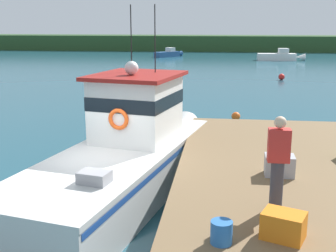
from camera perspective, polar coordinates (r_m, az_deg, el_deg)
name	(u,v)px	position (r m, az deg, el deg)	size (l,w,h in m)	color
ground_plane	(108,202)	(10.92, -7.98, -9.91)	(200.00, 200.00, 0.00)	#1E4C5B
dock	(311,169)	(10.39, 18.42, -5.39)	(6.00, 9.00, 1.20)	#4C3D2D
main_fishing_boat	(128,152)	(11.37, -5.34, -3.48)	(4.17, 9.96, 4.80)	silver
crate_single_by_cleat	(279,165)	(9.31, 14.53, -5.07)	(0.60, 0.44, 0.43)	#9E9EA3
crate_stack_near_edge	(283,225)	(6.72, 15.04, -12.60)	(0.60, 0.44, 0.41)	orange
bait_bucket	(221,232)	(6.44, 7.09, -13.78)	(0.32, 0.32, 0.34)	#2866B2
deckhand_by_the_boat	(278,162)	(7.43, 14.35, -4.58)	(0.36, 0.22, 1.63)	#383842
moored_boat_outer_mooring	(169,54)	(57.72, 0.09, 9.56)	(3.56, 4.30, 1.19)	#285184
moored_boat_near_channel	(280,56)	(53.68, 14.59, 8.93)	(5.62, 1.65, 1.42)	white
mooring_buoy_outer	(282,77)	(34.96, 14.80, 6.32)	(0.48, 0.48, 0.48)	red
mooring_buoy_spare_mooring	(236,116)	(19.74, 8.97, 1.27)	(0.40, 0.40, 0.40)	#EA5B19
far_shoreline	(207,43)	(71.78, 5.14, 10.90)	(120.00, 8.00, 2.40)	#284723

